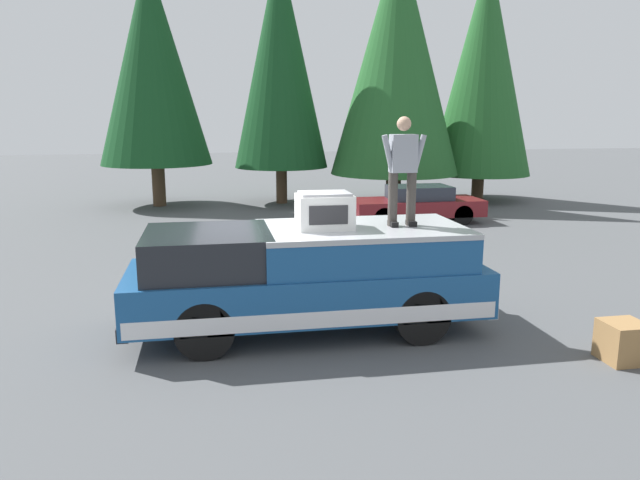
# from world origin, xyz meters

# --- Properties ---
(ground_plane) EXTENTS (90.00, 90.00, 0.00)m
(ground_plane) POSITION_xyz_m (0.00, 0.00, 0.00)
(ground_plane) COLOR #4C4F51
(pickup_truck) EXTENTS (2.01, 5.54, 1.65)m
(pickup_truck) POSITION_xyz_m (-0.44, -0.72, 0.87)
(pickup_truck) COLOR navy
(pickup_truck) RESTS_ON ground
(compressor_unit) EXTENTS (0.65, 0.84, 0.56)m
(compressor_unit) POSITION_xyz_m (-0.50, -0.98, 1.93)
(compressor_unit) COLOR white
(compressor_unit) RESTS_ON pickup_truck
(person_on_truck_bed) EXTENTS (0.29, 0.72, 1.69)m
(person_on_truck_bed) POSITION_xyz_m (-0.48, -2.22, 2.55)
(person_on_truck_bed) COLOR #423D38
(person_on_truck_bed) RESTS_ON pickup_truck
(parked_car_maroon) EXTENTS (1.64, 4.10, 1.16)m
(parked_car_maroon) POSITION_xyz_m (8.56, -5.67, 0.58)
(parked_car_maroon) COLOR maroon
(parked_car_maroon) RESTS_ON ground
(wooden_crate) EXTENTS (0.56, 0.56, 0.56)m
(wooden_crate) POSITION_xyz_m (-2.45, -4.83, 0.28)
(wooden_crate) COLOR olive
(wooden_crate) RESTS_ON ground
(conifer_far_left) EXTENTS (3.92, 3.92, 9.31)m
(conifer_far_left) POSITION_xyz_m (12.98, -9.77, 5.16)
(conifer_far_left) COLOR #4C3826
(conifer_far_left) RESTS_ON ground
(conifer_left) EXTENTS (4.76, 4.76, 9.66)m
(conifer_left) POSITION_xyz_m (12.48, -6.11, 5.40)
(conifer_left) COLOR #4C3826
(conifer_left) RESTS_ON ground
(conifer_center_left) EXTENTS (3.51, 3.51, 9.39)m
(conifer_center_left) POSITION_xyz_m (13.52, -1.97, 5.38)
(conifer_center_left) COLOR #4C3826
(conifer_center_left) RESTS_ON ground
(conifer_center_right) EXTENTS (4.01, 4.01, 8.84)m
(conifer_center_right) POSITION_xyz_m (13.63, 2.62, 5.19)
(conifer_center_right) COLOR #4C3826
(conifer_center_right) RESTS_ON ground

